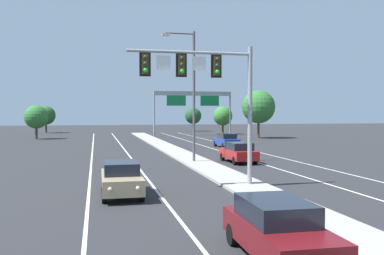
{
  "coord_description": "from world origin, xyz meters",
  "views": [
    {
      "loc": [
        -7.64,
        -6.24,
        3.9
      ],
      "look_at": [
        -3.2,
        13.27,
        3.2
      ],
      "focal_mm": 39.64,
      "sensor_mm": 36.0,
      "label": 1
    }
  ],
  "objects_px": {
    "overhead_signal_mast": "(208,82)",
    "tree_far_right_b": "(259,107)",
    "tree_far_left_c": "(46,115)",
    "tree_far_right_c": "(193,116)",
    "tree_far_left_b": "(36,117)",
    "street_lamp_median": "(191,88)",
    "car_receding_blue": "(226,140)",
    "car_oncoming_darkred": "(278,229)",
    "tree_far_right_a": "(223,116)",
    "highway_sign_gantry": "(193,99)",
    "car_oncoming_tan": "(121,178)",
    "car_receding_red": "(238,152)"
  },
  "relations": [
    {
      "from": "car_receding_red",
      "to": "overhead_signal_mast",
      "type": "bearing_deg",
      "value": -116.71
    },
    {
      "from": "tree_far_right_a",
      "to": "street_lamp_median",
      "type": "bearing_deg",
      "value": -110.14
    },
    {
      "from": "tree_far_right_b",
      "to": "tree_far_left_b",
      "type": "bearing_deg",
      "value": 171.05
    },
    {
      "from": "car_oncoming_tan",
      "to": "tree_far_left_c",
      "type": "height_order",
      "value": "tree_far_left_c"
    },
    {
      "from": "car_oncoming_darkred",
      "to": "car_receding_blue",
      "type": "distance_m",
      "value": 36.26
    },
    {
      "from": "overhead_signal_mast",
      "to": "tree_far_right_c",
      "type": "relative_size",
      "value": 1.45
    },
    {
      "from": "street_lamp_median",
      "to": "car_receding_blue",
      "type": "height_order",
      "value": "street_lamp_median"
    },
    {
      "from": "car_oncoming_tan",
      "to": "tree_far_right_a",
      "type": "bearing_deg",
      "value": 68.29
    },
    {
      "from": "car_receding_blue",
      "to": "tree_far_right_c",
      "type": "relative_size",
      "value": 0.91
    },
    {
      "from": "tree_far_left_b",
      "to": "tree_far_right_a",
      "type": "bearing_deg",
      "value": 14.36
    },
    {
      "from": "tree_far_right_c",
      "to": "tree_far_right_b",
      "type": "distance_m",
      "value": 26.18
    },
    {
      "from": "car_oncoming_darkred",
      "to": "highway_sign_gantry",
      "type": "xyz_separation_m",
      "value": [
        11.17,
        58.59,
        5.34
      ]
    },
    {
      "from": "street_lamp_median",
      "to": "car_oncoming_tan",
      "type": "relative_size",
      "value": 2.23
    },
    {
      "from": "street_lamp_median",
      "to": "car_oncoming_tan",
      "type": "xyz_separation_m",
      "value": [
        -6.05,
        -11.87,
        -4.97
      ]
    },
    {
      "from": "tree_far_left_c",
      "to": "tree_far_left_b",
      "type": "height_order",
      "value": "tree_far_left_c"
    },
    {
      "from": "overhead_signal_mast",
      "to": "car_oncoming_tan",
      "type": "distance_m",
      "value": 6.52
    },
    {
      "from": "overhead_signal_mast",
      "to": "tree_far_left_b",
      "type": "distance_m",
      "value": 47.1
    },
    {
      "from": "overhead_signal_mast",
      "to": "tree_far_right_a",
      "type": "xyz_separation_m",
      "value": [
        16.93,
        52.83,
        -2.17
      ]
    },
    {
      "from": "car_receding_red",
      "to": "tree_far_left_c",
      "type": "relative_size",
      "value": 0.87
    },
    {
      "from": "overhead_signal_mast",
      "to": "tree_far_right_b",
      "type": "distance_m",
      "value": 43.85
    },
    {
      "from": "car_oncoming_darkred",
      "to": "car_receding_blue",
      "type": "relative_size",
      "value": 1.0
    },
    {
      "from": "tree_far_right_c",
      "to": "tree_far_left_b",
      "type": "height_order",
      "value": "tree_far_left_b"
    },
    {
      "from": "tree_far_left_b",
      "to": "tree_far_right_b",
      "type": "bearing_deg",
      "value": -8.95
    },
    {
      "from": "car_oncoming_tan",
      "to": "car_receding_red",
      "type": "height_order",
      "value": "same"
    },
    {
      "from": "car_receding_red",
      "to": "tree_far_left_b",
      "type": "xyz_separation_m",
      "value": [
        -19.4,
        34.48,
        2.46
      ]
    },
    {
      "from": "overhead_signal_mast",
      "to": "tree_far_right_c",
      "type": "distance_m",
      "value": 67.07
    },
    {
      "from": "tree_far_right_c",
      "to": "tree_far_left_b",
      "type": "relative_size",
      "value": 0.99
    },
    {
      "from": "overhead_signal_mast",
      "to": "tree_far_left_b",
      "type": "xyz_separation_m",
      "value": [
        -14.17,
        44.87,
        -2.19
      ]
    },
    {
      "from": "overhead_signal_mast",
      "to": "street_lamp_median",
      "type": "height_order",
      "value": "street_lamp_median"
    },
    {
      "from": "tree_far_right_b",
      "to": "tree_far_right_a",
      "type": "relative_size",
      "value": 1.45
    },
    {
      "from": "street_lamp_median",
      "to": "car_oncoming_darkred",
      "type": "distance_m",
      "value": 22.33
    },
    {
      "from": "car_receding_red",
      "to": "tree_far_left_b",
      "type": "distance_m",
      "value": 39.64
    },
    {
      "from": "street_lamp_median",
      "to": "car_oncoming_darkred",
      "type": "xyz_separation_m",
      "value": [
        -2.52,
        -21.62,
        -4.97
      ]
    },
    {
      "from": "car_oncoming_tan",
      "to": "tree_far_right_b",
      "type": "height_order",
      "value": "tree_far_right_b"
    },
    {
      "from": "overhead_signal_mast",
      "to": "tree_far_right_b",
      "type": "relative_size",
      "value": 0.98
    },
    {
      "from": "car_oncoming_darkred",
      "to": "tree_far_right_b",
      "type": "distance_m",
      "value": 54.19
    },
    {
      "from": "tree_far_left_c",
      "to": "tree_far_right_c",
      "type": "bearing_deg",
      "value": 2.05
    },
    {
      "from": "highway_sign_gantry",
      "to": "tree_far_right_b",
      "type": "relative_size",
      "value": 1.81
    },
    {
      "from": "car_receding_blue",
      "to": "tree_far_right_c",
      "type": "bearing_deg",
      "value": 82.13
    },
    {
      "from": "tree_far_left_c",
      "to": "tree_far_right_a",
      "type": "height_order",
      "value": "tree_far_left_c"
    },
    {
      "from": "street_lamp_median",
      "to": "tree_far_right_b",
      "type": "distance_m",
      "value": 33.45
    },
    {
      "from": "overhead_signal_mast",
      "to": "tree_far_left_b",
      "type": "height_order",
      "value": "overhead_signal_mast"
    },
    {
      "from": "car_oncoming_darkred",
      "to": "tree_far_right_b",
      "type": "relative_size",
      "value": 0.61
    },
    {
      "from": "car_oncoming_darkred",
      "to": "tree_far_left_c",
      "type": "distance_m",
      "value": 76.45
    },
    {
      "from": "street_lamp_median",
      "to": "highway_sign_gantry",
      "type": "bearing_deg",
      "value": 76.84
    },
    {
      "from": "tree_far_right_c",
      "to": "car_receding_blue",
      "type": "bearing_deg",
      "value": -97.87
    },
    {
      "from": "car_oncoming_darkred",
      "to": "highway_sign_gantry",
      "type": "relative_size",
      "value": 0.34
    },
    {
      "from": "tree_far_right_c",
      "to": "tree_far_right_a",
      "type": "xyz_separation_m",
      "value": [
        2.61,
        -12.65,
        0.07
      ]
    },
    {
      "from": "street_lamp_median",
      "to": "tree_far_left_b",
      "type": "bearing_deg",
      "value": 114.88
    },
    {
      "from": "overhead_signal_mast",
      "to": "highway_sign_gantry",
      "type": "bearing_deg",
      "value": 77.97
    }
  ]
}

